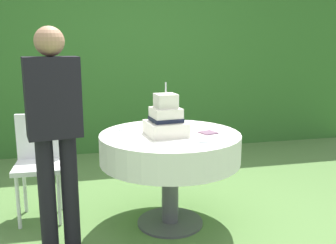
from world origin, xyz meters
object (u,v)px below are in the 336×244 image
at_px(cake_table, 170,149).
at_px(serving_plate_near, 148,126).
at_px(napkin_stack, 208,133).
at_px(standing_person, 55,126).
at_px(serving_plate_far, 204,140).
at_px(serving_plate_left, 126,129).
at_px(wedding_cake, 166,120).
at_px(garden_chair, 40,156).
at_px(serving_plate_right, 191,122).

relative_size(cake_table, serving_plate_near, 8.14).
distance_m(cake_table, napkin_stack, 0.33).
bearing_deg(standing_person, cake_table, 13.21).
distance_m(serving_plate_far, serving_plate_left, 0.72).
xyz_separation_m(napkin_stack, standing_person, (-1.17, -0.14, 0.15)).
bearing_deg(serving_plate_near, standing_person, -146.54).
bearing_deg(wedding_cake, serving_plate_far, -46.15).
height_order(cake_table, napkin_stack, napkin_stack).
bearing_deg(garden_chair, napkin_stack, -19.94).
distance_m(cake_table, serving_plate_far, 0.37).
relative_size(serving_plate_far, serving_plate_left, 1.12).
distance_m(serving_plate_near, serving_plate_right, 0.41).
xyz_separation_m(serving_plate_left, napkin_stack, (0.63, -0.28, -0.00)).
distance_m(serving_plate_right, napkin_stack, 0.41).
distance_m(cake_table, serving_plate_right, 0.46).
bearing_deg(wedding_cake, cake_table, 45.73).
bearing_deg(wedding_cake, serving_plate_near, 104.83).
bearing_deg(standing_person, garden_chair, 105.62).
xyz_separation_m(wedding_cake, napkin_stack, (0.34, -0.02, -0.12)).
distance_m(napkin_stack, standing_person, 1.19).
xyz_separation_m(serving_plate_near, serving_plate_right, (0.41, 0.06, 0.00)).
height_order(napkin_stack, standing_person, standing_person).
bearing_deg(cake_table, wedding_cake, -134.27).
bearing_deg(garden_chair, serving_plate_left, -16.46).
relative_size(serving_plate_right, standing_person, 0.09).
bearing_deg(serving_plate_far, standing_person, 175.70).
bearing_deg(serving_plate_right, garden_chair, 176.63).
height_order(napkin_stack, garden_chair, garden_chair).
height_order(cake_table, serving_plate_right, serving_plate_right).
distance_m(serving_plate_near, napkin_stack, 0.55).
relative_size(serving_plate_left, standing_person, 0.08).
height_order(serving_plate_far, garden_chair, garden_chair).
bearing_deg(serving_plate_near, serving_plate_right, 8.81).
xyz_separation_m(wedding_cake, serving_plate_left, (-0.29, 0.26, -0.12)).
bearing_deg(standing_person, serving_plate_right, 25.72).
distance_m(serving_plate_far, napkin_stack, 0.25).
xyz_separation_m(serving_plate_near, serving_plate_far, (0.32, -0.57, 0.00)).
height_order(wedding_cake, garden_chair, wedding_cake).
xyz_separation_m(cake_table, serving_plate_near, (-0.13, 0.29, 0.13)).
relative_size(cake_table, standing_person, 0.71).
bearing_deg(napkin_stack, standing_person, -173.10).
distance_m(napkin_stack, garden_chair, 1.46).
bearing_deg(cake_table, standing_person, -166.79).
bearing_deg(cake_table, napkin_stack, -11.85).
bearing_deg(serving_plate_near, serving_plate_left, -160.18).
bearing_deg(serving_plate_right, serving_plate_near, -171.19).
height_order(cake_table, garden_chair, garden_chair).
bearing_deg(serving_plate_right, serving_plate_left, -167.47).
xyz_separation_m(serving_plate_near, standing_person, (-0.74, -0.49, 0.15)).
bearing_deg(serving_plate_left, serving_plate_far, -43.99).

